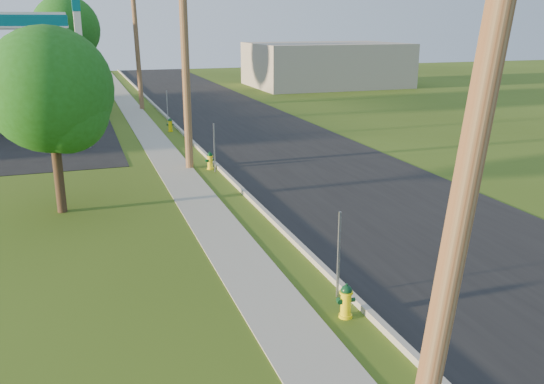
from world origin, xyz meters
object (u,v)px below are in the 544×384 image
at_px(car_silver, 3,110).
at_px(tree_lot, 68,32).
at_px(utility_pole_mid, 185,47).
at_px(hydrant_far, 170,125).
at_px(tree_verge, 53,95).
at_px(price_pylon, 78,32).
at_px(hydrant_mid, 210,161).
at_px(utility_pole_near, 477,122).
at_px(hydrant_near, 346,301).
at_px(fuel_pump_se, 0,106).
at_px(utility_pole_far, 136,39).

bearing_deg(car_silver, tree_lot, -25.08).
bearing_deg(utility_pole_mid, hydrant_far, 86.16).
height_order(tree_verge, car_silver, tree_verge).
height_order(price_pylon, hydrant_mid, price_pylon).
bearing_deg(hydrant_far, tree_lot, 105.55).
relative_size(utility_pole_near, hydrant_far, 12.41).
bearing_deg(utility_pole_near, hydrant_far, 88.75).
xyz_separation_m(tree_verge, tree_lot, (0.50, 31.17, 1.38)).
distance_m(price_pylon, tree_verge, 10.23).
relative_size(utility_pole_near, car_silver, 2.14).
bearing_deg(utility_pole_near, hydrant_near, 81.84).
relative_size(utility_pole_mid, hydrant_near, 12.94).
xyz_separation_m(utility_pole_mid, tree_verge, (-4.93, -4.54, -1.20)).
xyz_separation_m(utility_pole_mid, price_pylon, (-3.90, 5.50, 0.48)).
xyz_separation_m(hydrant_mid, car_silver, (-9.34, 15.67, 0.39)).
distance_m(fuel_pump_se, car_silver, 1.87).
bearing_deg(utility_pole_near, utility_pole_mid, 90.00).
height_order(utility_pole_far, hydrant_mid, utility_pole_far).
bearing_deg(utility_pole_near, fuel_pump_se, 104.27).
bearing_deg(price_pylon, utility_pole_mid, -54.66).
xyz_separation_m(utility_pole_mid, car_silver, (-8.58, 15.16, -4.20)).
bearing_deg(hydrant_far, utility_pole_near, -91.25).
height_order(utility_pole_far, tree_lot, utility_pole_far).
xyz_separation_m(fuel_pump_se, price_pylon, (5.00, -11.50, 4.71)).
xyz_separation_m(utility_pole_near, utility_pole_far, (-0.00, 36.00, 0.00)).
bearing_deg(price_pylon, utility_pole_far, 72.67).
xyz_separation_m(hydrant_near, hydrant_mid, (0.15, 13.19, -0.00)).
bearing_deg(hydrant_far, utility_pole_far, 93.56).
height_order(hydrant_mid, car_silver, car_silver).
bearing_deg(tree_lot, car_silver, -109.91).
distance_m(utility_pole_near, car_silver, 34.49).
bearing_deg(hydrant_far, car_silver, 144.63).
xyz_separation_m(utility_pole_mid, utility_pole_far, (0.00, 18.00, -0.15)).
distance_m(fuel_pump_se, hydrant_near, 32.15).
distance_m(fuel_pump_se, hydrant_far, 12.64).
xyz_separation_m(price_pylon, tree_verge, (-1.03, -10.04, -1.68)).
bearing_deg(price_pylon, car_silver, 115.86).
height_order(utility_pole_near, tree_verge, utility_pole_near).
height_order(fuel_pump_se, tree_lot, tree_lot).
relative_size(tree_verge, car_silver, 1.32).
height_order(utility_pole_near, utility_pole_far, utility_pole_far).
bearing_deg(hydrant_mid, utility_pole_far, 92.36).
distance_m(utility_pole_mid, car_silver, 17.91).
relative_size(price_pylon, car_silver, 1.55).
relative_size(utility_pole_mid, price_pylon, 1.43).
bearing_deg(hydrant_near, utility_pole_near, -98.16).
height_order(utility_pole_mid, car_silver, utility_pole_mid).
bearing_deg(utility_pole_far, hydrant_far, -86.44).
xyz_separation_m(utility_pole_far, hydrant_near, (0.62, -31.70, -4.43)).
distance_m(utility_pole_near, utility_pole_mid, 18.00).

